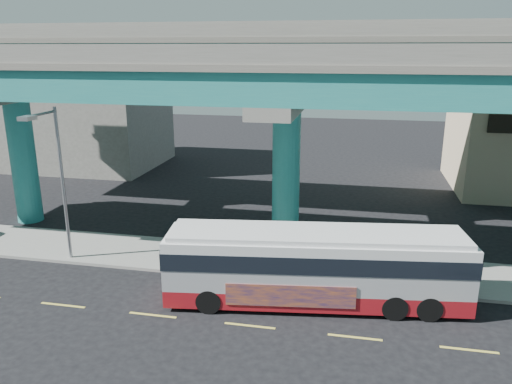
# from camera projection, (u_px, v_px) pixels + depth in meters

# --- Properties ---
(ground) EXTENTS (120.00, 120.00, 0.00)m
(ground) POSITION_uv_depth(u_px,v_px,m) (251.00, 322.00, 19.57)
(ground) COLOR black
(ground) RESTS_ON ground
(sidewalk) EXTENTS (70.00, 4.00, 0.15)m
(sidewalk) POSITION_uv_depth(u_px,v_px,m) (275.00, 263.00, 24.72)
(sidewalk) COLOR gray
(sidewalk) RESTS_ON ground
(lane_markings) EXTENTS (58.00, 0.12, 0.01)m
(lane_markings) POSITION_uv_depth(u_px,v_px,m) (250.00, 326.00, 19.28)
(lane_markings) COLOR #D8C64C
(lane_markings) RESTS_ON ground
(viaduct) EXTENTS (52.00, 12.40, 11.70)m
(viaduct) POSITION_uv_depth(u_px,v_px,m) (288.00, 72.00, 25.59)
(viaduct) COLOR #207879
(viaduct) RESTS_ON ground
(building_concrete) EXTENTS (12.00, 10.00, 9.00)m
(building_concrete) POSITION_uv_depth(u_px,v_px,m) (90.00, 116.00, 44.76)
(building_concrete) COLOR gray
(building_concrete) RESTS_ON ground
(transit_bus) EXTENTS (12.63, 4.29, 3.18)m
(transit_bus) POSITION_uv_depth(u_px,v_px,m) (316.00, 264.00, 20.61)
(transit_bus) COLOR maroon
(transit_bus) RESTS_ON ground
(street_lamp) EXTENTS (0.50, 2.47, 7.56)m
(street_lamp) POSITION_uv_depth(u_px,v_px,m) (54.00, 165.00, 23.37)
(street_lamp) COLOR gray
(street_lamp) RESTS_ON sidewalk
(stop_sign) EXTENTS (0.53, 0.57, 2.50)m
(stop_sign) POSITION_uv_depth(u_px,v_px,m) (461.00, 252.00, 21.36)
(stop_sign) COLOR gray
(stop_sign) RESTS_ON sidewalk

